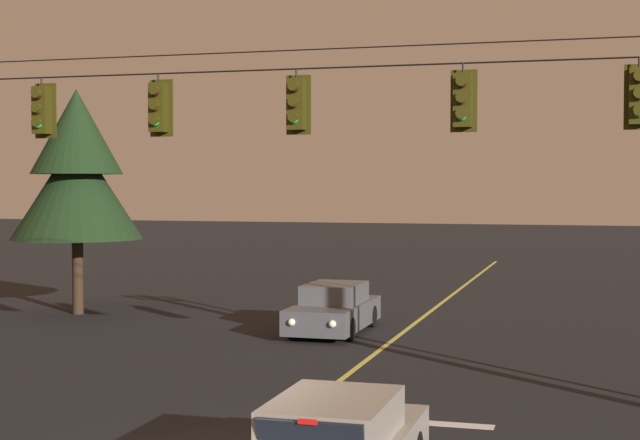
# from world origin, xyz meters

# --- Properties ---
(lane_centre_stripe) EXTENTS (0.14, 60.00, 0.01)m
(lane_centre_stripe) POSITION_xyz_m (0.00, 10.58, 0.00)
(lane_centre_stripe) COLOR #D1C64C
(lane_centre_stripe) RESTS_ON ground
(stop_bar_paint) EXTENTS (3.40, 0.36, 0.01)m
(stop_bar_paint) POSITION_xyz_m (1.90, 3.98, 0.00)
(stop_bar_paint) COLOR silver
(stop_bar_paint) RESTS_ON ground
(signal_span_assembly) EXTENTS (18.72, 0.32, 7.77)m
(signal_span_assembly) POSITION_xyz_m (0.00, 4.58, 4.04)
(signal_span_assembly) COLOR #38281C
(signal_span_assembly) RESTS_ON ground
(traffic_light_leftmost) EXTENTS (0.48, 0.41, 1.22)m
(traffic_light_leftmost) POSITION_xyz_m (-5.59, 4.56, 5.72)
(traffic_light_leftmost) COLOR black
(traffic_light_left_inner) EXTENTS (0.48, 0.41, 1.22)m
(traffic_light_left_inner) POSITION_xyz_m (-3.00, 4.56, 5.72)
(traffic_light_left_inner) COLOR black
(traffic_light_centre) EXTENTS (0.48, 0.41, 1.22)m
(traffic_light_centre) POSITION_xyz_m (-0.18, 4.56, 5.72)
(traffic_light_centre) COLOR black
(traffic_light_right_inner) EXTENTS (0.48, 0.41, 1.22)m
(traffic_light_right_inner) POSITION_xyz_m (2.94, 4.56, 5.72)
(traffic_light_right_inner) COLOR black
(traffic_light_rightmost) EXTENTS (0.48, 0.41, 1.22)m
(traffic_light_rightmost) POSITION_xyz_m (5.93, 4.56, 5.72)
(traffic_light_rightmost) COLOR black
(car_oncoming_lead) EXTENTS (1.80, 4.42, 1.39)m
(car_oncoming_lead) POSITION_xyz_m (-1.90, 13.63, 0.65)
(car_oncoming_lead) COLOR #4C4C51
(car_oncoming_lead) RESTS_ON ground
(tree_verge_near) EXTENTS (4.22, 4.22, 7.29)m
(tree_verge_near) POSITION_xyz_m (-10.93, 15.16, 4.62)
(tree_verge_near) COLOR #332316
(tree_verge_near) RESTS_ON ground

